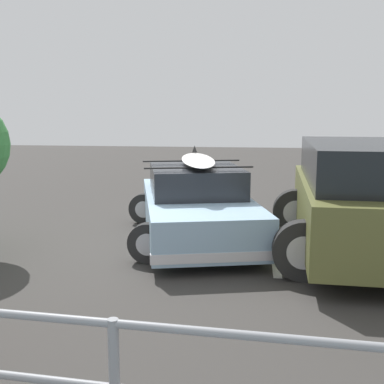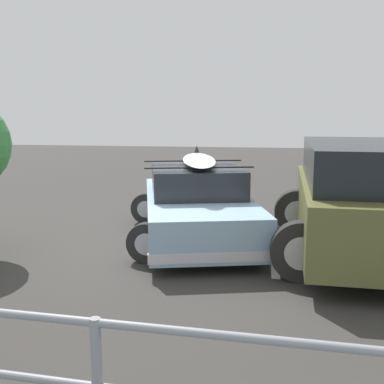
% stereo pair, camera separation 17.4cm
% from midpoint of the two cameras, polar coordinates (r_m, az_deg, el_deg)
% --- Properties ---
extents(ground_plane, '(44.00, 44.00, 0.02)m').
position_cam_midpoint_polar(ground_plane, '(8.40, -2.84, -6.12)').
color(ground_plane, '#383533').
rests_on(ground_plane, ground).
extents(parking_stripe, '(0.12, 3.84, 0.00)m').
position_cam_midpoint_polar(parking_stripe, '(8.61, 8.97, -5.76)').
color(parking_stripe, silver).
rests_on(parking_stripe, ground).
extents(sedan_car, '(2.98, 4.48, 1.57)m').
position_cam_midpoint_polar(sedan_car, '(8.57, -0.10, -1.46)').
color(sedan_car, '#8CADC6').
rests_on(sedan_car, ground).
extents(suv_car, '(2.90, 4.53, 1.79)m').
position_cam_midpoint_polar(suv_car, '(7.91, 19.16, -0.64)').
color(suv_car, brown).
rests_on(suv_car, ground).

